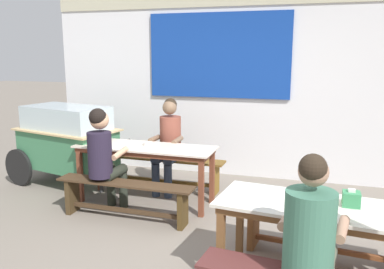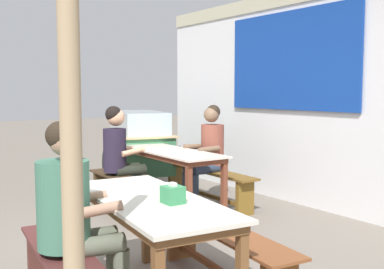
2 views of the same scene
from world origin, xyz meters
name	(u,v)px [view 1 (image 1 of 2)]	position (x,y,z in m)	size (l,w,h in m)	color
ground_plane	(204,249)	(0.00, 0.00, 0.00)	(40.00, 40.00, 0.00)	slate
backdrop_wall	(249,83)	(-0.02, 2.65, 1.49)	(6.51, 0.23, 2.82)	silver
dining_table_far	(145,152)	(-1.08, 1.04, 0.68)	(1.83, 0.64, 0.76)	beige
dining_table_near	(320,215)	(1.08, -0.45, 0.68)	(1.70, 0.84, 0.76)	silver
bench_far_back	(163,167)	(-1.07, 1.64, 0.31)	(1.81, 0.32, 0.46)	brown
bench_far_front	(125,195)	(-1.09, 0.45, 0.30)	(1.69, 0.29, 0.46)	#402D1C
bench_near_back	(325,230)	(1.15, 0.14, 0.30)	(1.64, 0.49, 0.46)	brown
food_cart	(67,139)	(-2.47, 1.37, 0.70)	(1.93, 1.18, 1.18)	#3C7B52
person_left_back_turned	(104,154)	(-1.39, 0.53, 0.75)	(0.41, 0.55, 1.32)	#262B21
person_center_facing	(169,140)	(-0.95, 1.56, 0.74)	(0.41, 0.55, 1.32)	#2A3649
person_near_front	(311,234)	(1.02, -0.98, 0.74)	(0.49, 0.58, 1.32)	#5F6754
tissue_box	(351,199)	(1.31, -0.40, 0.82)	(0.13, 0.13, 0.14)	#388B56
condiment_jar	(327,195)	(1.12, -0.34, 0.81)	(0.09, 0.09, 0.10)	yellow
soup_bowl	(148,144)	(-1.06, 1.10, 0.78)	(0.13, 0.13, 0.04)	silver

